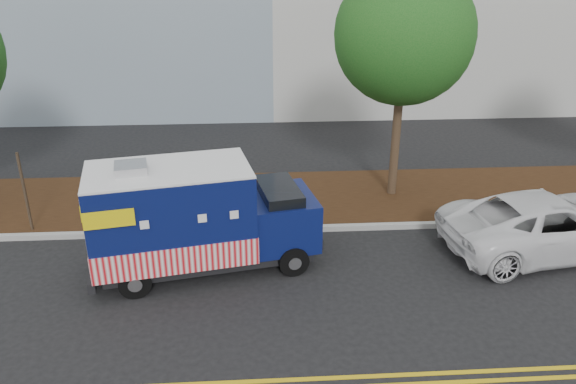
{
  "coord_description": "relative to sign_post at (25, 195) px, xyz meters",
  "views": [
    {
      "loc": [
        1.11,
        -12.47,
        7.31
      ],
      "look_at": [
        1.93,
        0.6,
        1.56
      ],
      "focal_mm": 35.0,
      "sensor_mm": 36.0,
      "label": 1
    }
  ],
  "objects": [
    {
      "name": "curb",
      "position": [
        5.07,
        -0.29,
        -1.12
      ],
      "size": [
        120.0,
        0.18,
        0.15
      ],
      "primitive_type": "cube",
      "color": "#9E9E99",
      "rests_on": "ground"
    },
    {
      "name": "ground",
      "position": [
        5.07,
        -1.69,
        -1.2
      ],
      "size": [
        120.0,
        120.0,
        0.0
      ],
      "primitive_type": "plane",
      "color": "black",
      "rests_on": "ground"
    },
    {
      "name": "sign_post",
      "position": [
        0.0,
        0.0,
        0.0
      ],
      "size": [
        0.06,
        0.06,
        2.4
      ],
      "primitive_type": "cube",
      "color": "#473828",
      "rests_on": "ground"
    },
    {
      "name": "white_car",
      "position": [
        13.67,
        -1.74,
        -0.44
      ],
      "size": [
        5.81,
        3.34,
        1.53
      ],
      "primitive_type": "imported",
      "rotation": [
        0.0,
        0.0,
        1.72
      ],
      "color": "white",
      "rests_on": "ground"
    },
    {
      "name": "food_truck",
      "position": [
        4.66,
        -2.06,
        0.1
      ],
      "size": [
        5.72,
        3.0,
        2.87
      ],
      "rotation": [
        0.0,
        0.0,
        0.19
      ],
      "color": "black",
      "rests_on": "ground"
    },
    {
      "name": "tree_c",
      "position": [
        10.47,
        1.86,
        3.8
      ],
      "size": [
        3.98,
        3.98,
        7.01
      ],
      "color": "#38281C",
      "rests_on": "ground"
    },
    {
      "name": "centerline_near",
      "position": [
        5.07,
        -6.14,
        -1.19
      ],
      "size": [
        120.0,
        0.1,
        0.01
      ],
      "primitive_type": "cube",
      "color": "gold",
      "rests_on": "ground"
    },
    {
      "name": "mulch_strip",
      "position": [
        5.07,
        1.81,
        -1.12
      ],
      "size": [
        120.0,
        4.0,
        0.15
      ],
      "primitive_type": "cube",
      "color": "black",
      "rests_on": "ground"
    }
  ]
}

